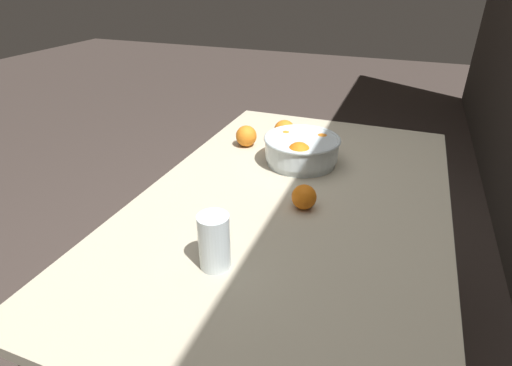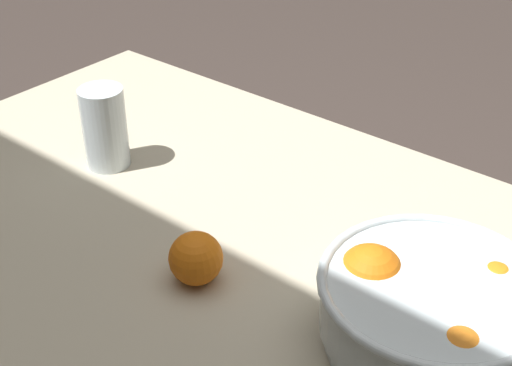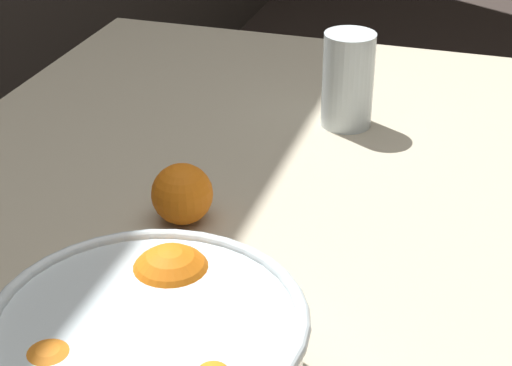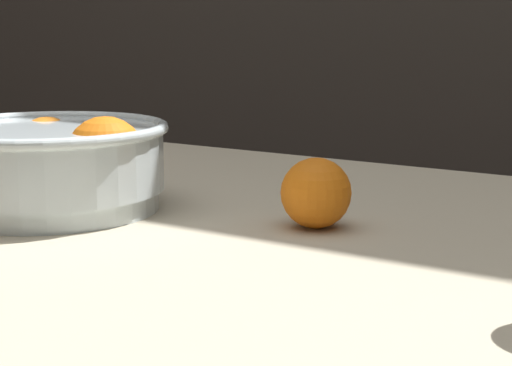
# 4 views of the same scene
# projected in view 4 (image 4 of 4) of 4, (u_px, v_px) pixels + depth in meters

# --- Properties ---
(dining_table) EXTENTS (1.40, 0.87, 0.73)m
(dining_table) POSITION_uv_depth(u_px,v_px,m) (254.00, 302.00, 0.85)
(dining_table) COLOR #B7AD93
(dining_table) RESTS_ON ground_plane
(fruit_bowl) EXTENTS (0.26, 0.26, 0.11)m
(fruit_bowl) POSITION_uv_depth(u_px,v_px,m) (49.00, 162.00, 0.92)
(fruit_bowl) COLOR silver
(fruit_bowl) RESTS_ON dining_table
(orange_loose_aside) EXTENTS (0.07, 0.07, 0.07)m
(orange_loose_aside) POSITION_uv_depth(u_px,v_px,m) (316.00, 193.00, 0.84)
(orange_loose_aside) COLOR orange
(orange_loose_aside) RESTS_ON dining_table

